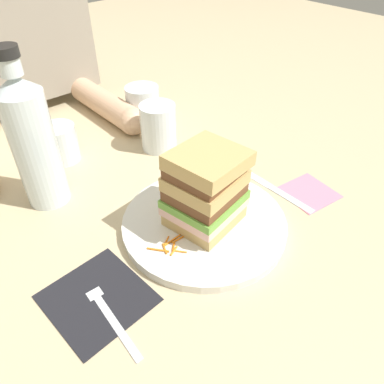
% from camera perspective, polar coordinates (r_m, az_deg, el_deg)
% --- Properties ---
extents(ground_plane, '(3.00, 3.00, 0.00)m').
position_cam_1_polar(ground_plane, '(0.62, 0.12, -4.89)').
color(ground_plane, '#C6B289').
extents(main_plate, '(0.27, 0.27, 0.01)m').
position_cam_1_polar(main_plate, '(0.61, 1.87, -4.77)').
color(main_plate, white).
rests_on(main_plate, ground_plane).
extents(sandwich, '(0.12, 0.12, 0.13)m').
position_cam_1_polar(sandwich, '(0.57, 2.08, 0.42)').
color(sandwich, tan).
rests_on(sandwich, main_plate).
extents(carrot_shred_0, '(0.01, 0.02, 0.00)m').
position_cam_1_polar(carrot_shred_0, '(0.56, -1.81, -9.05)').
color(carrot_shred_0, orange).
rests_on(carrot_shred_0, main_plate).
extents(carrot_shred_1, '(0.02, 0.01, 0.00)m').
position_cam_1_polar(carrot_shred_1, '(0.56, -2.79, -8.96)').
color(carrot_shred_1, orange).
rests_on(carrot_shred_1, main_plate).
extents(carrot_shred_2, '(0.03, 0.00, 0.00)m').
position_cam_1_polar(carrot_shred_2, '(0.57, -3.00, -7.33)').
color(carrot_shred_2, orange).
rests_on(carrot_shred_2, main_plate).
extents(carrot_shred_3, '(0.02, 0.02, 0.00)m').
position_cam_1_polar(carrot_shred_3, '(0.57, -2.83, -8.24)').
color(carrot_shred_3, orange).
rests_on(carrot_shred_3, main_plate).
extents(carrot_shred_4, '(0.02, 0.01, 0.00)m').
position_cam_1_polar(carrot_shred_4, '(0.58, -2.05, -7.20)').
color(carrot_shred_4, orange).
rests_on(carrot_shred_4, main_plate).
extents(carrot_shred_5, '(0.01, 0.02, 0.00)m').
position_cam_1_polar(carrot_shred_5, '(0.56, -4.19, -8.63)').
color(carrot_shred_5, orange).
rests_on(carrot_shred_5, main_plate).
extents(carrot_shred_6, '(0.02, 0.01, 0.00)m').
position_cam_1_polar(carrot_shred_6, '(0.57, -3.97, -7.54)').
color(carrot_shred_6, orange).
rests_on(carrot_shred_6, main_plate).
extents(carrot_shred_7, '(0.02, 0.03, 0.00)m').
position_cam_1_polar(carrot_shred_7, '(0.56, -5.20, -8.78)').
color(carrot_shred_7, orange).
rests_on(carrot_shred_7, main_plate).
extents(carrot_shred_8, '(0.03, 0.01, 0.00)m').
position_cam_1_polar(carrot_shred_8, '(0.67, 7.25, 0.32)').
color(carrot_shred_8, orange).
rests_on(carrot_shred_8, main_plate).
extents(carrot_shred_9, '(0.02, 0.01, 0.00)m').
position_cam_1_polar(carrot_shred_9, '(0.67, 5.84, 0.64)').
color(carrot_shred_9, orange).
rests_on(carrot_shred_9, main_plate).
extents(carrot_shred_10, '(0.02, 0.02, 0.00)m').
position_cam_1_polar(carrot_shred_10, '(0.67, 7.15, 0.61)').
color(carrot_shred_10, orange).
rests_on(carrot_shred_10, main_plate).
extents(carrot_shred_11, '(0.02, 0.01, 0.00)m').
position_cam_1_polar(carrot_shred_11, '(0.65, 5.17, -1.00)').
color(carrot_shred_11, orange).
rests_on(carrot_shred_11, main_plate).
extents(carrot_shred_12, '(0.02, 0.02, 0.00)m').
position_cam_1_polar(carrot_shred_12, '(0.66, 4.68, -0.11)').
color(carrot_shred_12, orange).
rests_on(carrot_shred_12, main_plate).
extents(carrot_shred_13, '(0.01, 0.03, 0.00)m').
position_cam_1_polar(carrot_shred_13, '(0.65, 7.16, -1.36)').
color(carrot_shred_13, orange).
rests_on(carrot_shred_13, main_plate).
extents(carrot_shred_14, '(0.03, 0.01, 0.00)m').
position_cam_1_polar(carrot_shred_14, '(0.66, 5.34, -0.27)').
color(carrot_shred_14, orange).
rests_on(carrot_shred_14, main_plate).
extents(napkin_dark, '(0.13, 0.14, 0.00)m').
position_cam_1_polar(napkin_dark, '(0.54, -14.23, -15.35)').
color(napkin_dark, black).
rests_on(napkin_dark, ground_plane).
extents(fork, '(0.03, 0.17, 0.00)m').
position_cam_1_polar(fork, '(0.53, -13.16, -16.80)').
color(fork, silver).
rests_on(fork, napkin_dark).
extents(knife, '(0.02, 0.20, 0.00)m').
position_cam_1_polar(knife, '(0.71, 11.90, 0.83)').
color(knife, silver).
rests_on(knife, ground_plane).
extents(juice_glass, '(0.07, 0.07, 0.10)m').
position_cam_1_polar(juice_glass, '(0.79, -5.13, 9.59)').
color(juice_glass, white).
rests_on(juice_glass, ground_plane).
extents(water_bottle, '(0.07, 0.07, 0.27)m').
position_cam_1_polar(water_bottle, '(0.65, -23.08, 7.15)').
color(water_bottle, silver).
rests_on(water_bottle, ground_plane).
extents(empty_tumbler_0, '(0.07, 0.07, 0.07)m').
position_cam_1_polar(empty_tumbler_0, '(0.80, -19.50, 7.01)').
color(empty_tumbler_0, silver).
rests_on(empty_tumbler_0, ground_plane).
extents(empty_tumbler_1, '(0.08, 0.08, 0.08)m').
position_cam_1_polar(empty_tumbler_1, '(0.91, -7.50, 13.20)').
color(empty_tumbler_1, silver).
rests_on(empty_tumbler_1, ground_plane).
extents(napkin_pink, '(0.10, 0.10, 0.00)m').
position_cam_1_polar(napkin_pink, '(0.71, 17.32, -0.07)').
color(napkin_pink, pink).
rests_on(napkin_pink, ground_plane).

